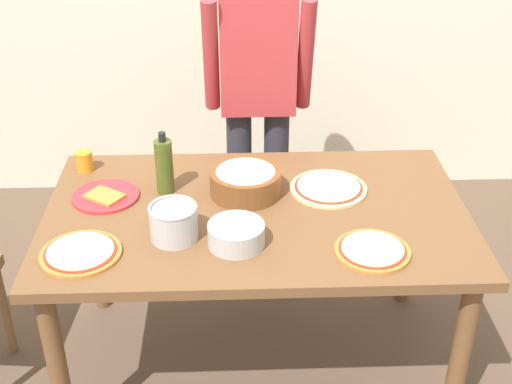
{
  "coord_description": "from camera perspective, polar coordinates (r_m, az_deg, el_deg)",
  "views": [
    {
      "loc": [
        -0.08,
        -2.21,
        2.12
      ],
      "look_at": [
        0.0,
        0.05,
        0.81
      ],
      "focal_mm": 48.19,
      "sensor_mm": 36.0,
      "label": 1
    }
  ],
  "objects": [
    {
      "name": "plate_with_slice",
      "position": [
        2.73,
        -12.39,
        -0.34
      ],
      "size": [
        0.26,
        0.26,
        0.02
      ],
      "color": "red",
      "rests_on": "dining_table"
    },
    {
      "name": "dining_table",
      "position": [
        2.65,
        0.04,
        -3.18
      ],
      "size": [
        1.6,
        0.96,
        0.76
      ],
      "color": "brown",
      "rests_on": "ground"
    },
    {
      "name": "pizza_raw_on_board",
      "position": [
        2.74,
        6.03,
        0.34
      ],
      "size": [
        0.31,
        0.31,
        0.02
      ],
      "color": "beige",
      "rests_on": "dining_table"
    },
    {
      "name": "mixing_bowl_steel",
      "position": [
        2.39,
        -1.65,
        -3.55
      ],
      "size": [
        0.2,
        0.2,
        0.08
      ],
      "color": "#B7B7BC",
      "rests_on": "dining_table"
    },
    {
      "name": "cup_orange",
      "position": [
        2.94,
        -14.06,
        2.51
      ],
      "size": [
        0.07,
        0.07,
        0.08
      ],
      "primitive_type": "cylinder",
      "color": "orange",
      "rests_on": "dining_table"
    },
    {
      "name": "steel_pot",
      "position": [
        2.42,
        -6.85,
        -2.47
      ],
      "size": [
        0.17,
        0.17,
        0.13
      ],
      "color": "#B7B7BC",
      "rests_on": "dining_table"
    },
    {
      "name": "ground",
      "position": [
        3.07,
        0.04,
        -13.69
      ],
      "size": [
        8.0,
        8.0,
        0.0
      ],
      "primitive_type": "plane",
      "color": "brown"
    },
    {
      "name": "person_cook",
      "position": [
        3.2,
        0.16,
        8.4
      ],
      "size": [
        0.49,
        0.25,
        1.62
      ],
      "color": "#2D2D38",
      "rests_on": "ground"
    },
    {
      "name": "pizza_second_cooked",
      "position": [
        2.39,
        9.64,
        -4.79
      ],
      "size": [
        0.26,
        0.26,
        0.02
      ],
      "color": "#C67A33",
      "rests_on": "dining_table"
    },
    {
      "name": "popcorn_bowl",
      "position": [
        2.68,
        -0.88,
        1.03
      ],
      "size": [
        0.28,
        0.28,
        0.11
      ],
      "color": "brown",
      "rests_on": "dining_table"
    },
    {
      "name": "pizza_cooked_on_tray",
      "position": [
        2.42,
        -14.35,
        -4.91
      ],
      "size": [
        0.28,
        0.28,
        0.02
      ],
      "color": "#C67A33",
      "rests_on": "dining_table"
    },
    {
      "name": "olive_oil_bottle",
      "position": [
        2.69,
        -7.63,
        2.16
      ],
      "size": [
        0.07,
        0.07,
        0.26
      ],
      "color": "#47561E",
      "rests_on": "dining_table"
    }
  ]
}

